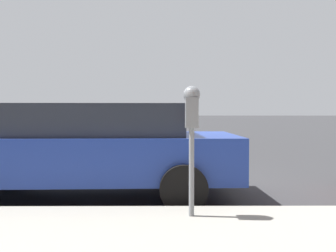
{
  "coord_description": "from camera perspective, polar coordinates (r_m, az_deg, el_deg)",
  "views": [
    {
      "loc": [
        -7.06,
        -0.46,
        1.34
      ],
      "look_at": [
        -2.15,
        -0.49,
        1.15
      ],
      "focal_mm": 42.0,
      "sensor_mm": 36.0,
      "label": 1
    }
  ],
  "objects": [
    {
      "name": "ground_plane",
      "position": [
        7.2,
        -4.1,
        -8.55
      ],
      "size": [
        220.0,
        220.0,
        0.0
      ],
      "primitive_type": "plane",
      "color": "#333335"
    },
    {
      "name": "car_blue",
      "position": [
        6.16,
        -11.29,
        -3.13
      ],
      "size": [
        2.2,
        4.63,
        1.45
      ],
      "rotation": [
        0.0,
        0.0,
        0.03
      ],
      "color": "navy",
      "rests_on": "ground_plane"
    },
    {
      "name": "parking_meter",
      "position": [
        4.41,
        3.45,
        1.3
      ],
      "size": [
        0.21,
        0.19,
        1.47
      ],
      "color": "gray",
      "rests_on": "sidewalk"
    }
  ]
}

